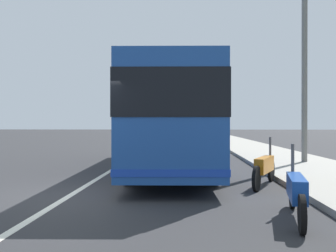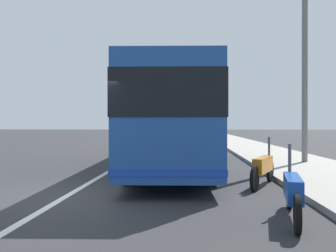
% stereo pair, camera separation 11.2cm
% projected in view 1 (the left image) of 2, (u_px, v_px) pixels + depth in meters
% --- Properties ---
extents(ground_plane, '(220.00, 220.00, 0.00)m').
position_uv_depth(ground_plane, '(70.00, 196.00, 8.08)').
color(ground_plane, '#2D2D30').
extents(sidewalk_curb, '(110.00, 3.60, 0.14)m').
position_uv_depth(sidewalk_curb, '(274.00, 156.00, 17.72)').
color(sidewalk_curb, '#9E998E').
rests_on(sidewalk_curb, ground).
extents(lane_divider_line, '(110.00, 0.16, 0.01)m').
position_uv_depth(lane_divider_line, '(134.00, 156.00, 18.07)').
color(lane_divider_line, silver).
rests_on(lane_divider_line, ground).
extents(coach_bus, '(12.36, 2.95, 3.22)m').
position_uv_depth(coach_bus, '(171.00, 118.00, 13.47)').
color(coach_bus, '#1E4C9E').
rests_on(coach_bus, ground).
extents(motorcycle_by_tree, '(2.22, 0.53, 1.24)m').
position_uv_depth(motorcycle_by_tree, '(296.00, 192.00, 6.04)').
color(motorcycle_by_tree, black).
rests_on(motorcycle_by_tree, ground).
extents(motorcycle_nearest_curb, '(2.17, 1.04, 1.26)m').
position_uv_depth(motorcycle_nearest_curb, '(264.00, 168.00, 9.33)').
color(motorcycle_nearest_curb, black).
rests_on(motorcycle_nearest_curb, ground).
extents(car_far_distant, '(4.28, 1.86, 1.45)m').
position_uv_depth(car_far_distant, '(186.00, 138.00, 25.38)').
color(car_far_distant, '#2D7238').
rests_on(car_far_distant, ground).
extents(car_oncoming, '(3.93, 1.81, 1.48)m').
position_uv_depth(car_oncoming, '(174.00, 135.00, 31.32)').
color(car_oncoming, '#2D7238').
rests_on(car_oncoming, ground).
extents(utility_pole, '(0.22, 0.22, 7.61)m').
position_uv_depth(utility_pole, '(304.00, 69.00, 14.15)').
color(utility_pole, slate).
rests_on(utility_pole, ground).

